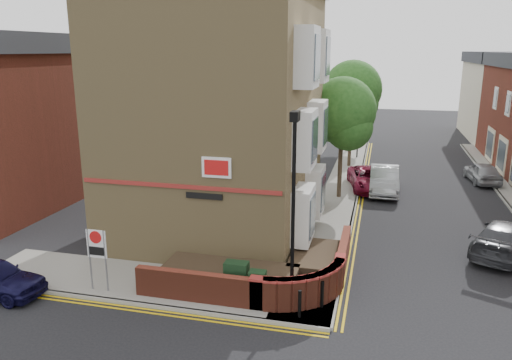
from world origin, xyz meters
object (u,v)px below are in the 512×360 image
object	(u,v)px
utility_cabinet_large	(237,279)
lamppost	(293,210)
zone_sign	(97,249)
silver_car_near	(384,180)

from	to	relation	value
utility_cabinet_large	lamppost	bearing A→B (deg)	-3.01
lamppost	zone_sign	size ratio (longest dim) A/B	2.86
lamppost	zone_sign	distance (m)	6.85
lamppost	utility_cabinet_large	size ratio (longest dim) A/B	5.25
silver_car_near	zone_sign	bearing A→B (deg)	-122.32
zone_sign	lamppost	bearing A→B (deg)	6.07
lamppost	utility_cabinet_large	xyz separation A→B (m)	(-1.90, 0.10, -2.62)
utility_cabinet_large	zone_sign	world-z (taller)	zone_sign
lamppost	zone_sign	world-z (taller)	lamppost
lamppost	silver_car_near	xyz separation A→B (m)	(2.86, 14.69, -2.58)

